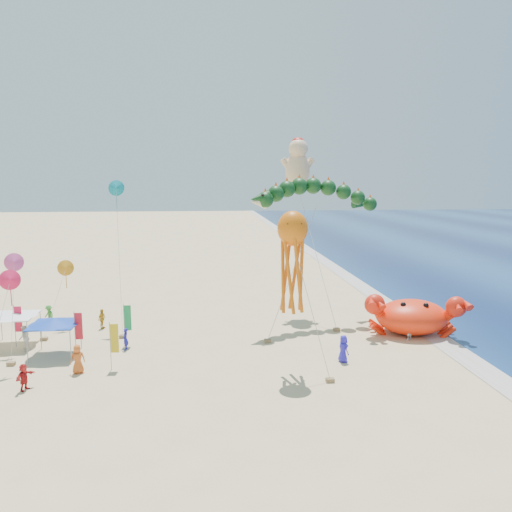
{
  "coord_description": "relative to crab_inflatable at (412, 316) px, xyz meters",
  "views": [
    {
      "loc": [
        -5.72,
        -34.67,
        12.18
      ],
      "look_at": [
        -2.0,
        2.0,
        6.5
      ],
      "focal_mm": 35.0,
      "sensor_mm": 36.0,
      "label": 1
    }
  ],
  "objects": [
    {
      "name": "foam_strip",
      "position": [
        1.5,
        -2.21,
        -1.48
      ],
      "size": [
        320.0,
        320.0,
        0.0
      ],
      "primitive_type": "plane",
      "color": "silver",
      "rests_on": "ground"
    },
    {
      "name": "canopy_white",
      "position": [
        -30.42,
        0.26,
        0.96
      ],
      "size": [
        3.46,
        3.46,
        2.71
      ],
      "color": "gray",
      "rests_on": "ground"
    },
    {
      "name": "crab_inflatable",
      "position": [
        0.0,
        0.0,
        0.0
      ],
      "size": [
        7.7,
        5.88,
        3.37
      ],
      "color": "#FF2C0D",
      "rests_on": "ground"
    },
    {
      "name": "feather_flags",
      "position": [
        -24.84,
        -2.12,
        0.53
      ],
      "size": [
        8.44,
        5.3,
        3.2
      ],
      "color": "gray",
      "rests_on": "ground"
    },
    {
      "name": "canopy_blue",
      "position": [
        -26.78,
        -2.22,
        0.96
      ],
      "size": [
        3.36,
        3.36,
        2.71
      ],
      "color": "gray",
      "rests_on": "ground"
    },
    {
      "name": "ground",
      "position": [
        -10.5,
        -2.21,
        -1.49
      ],
      "size": [
        320.0,
        320.0,
        0.0
      ],
      "primitive_type": "plane",
      "color": "#D1B784",
      "rests_on": "ground"
    },
    {
      "name": "cherub_kite",
      "position": [
        -7.85,
        8.22,
        12.08
      ],
      "size": [
        3.45,
        8.1,
        15.9
      ],
      "color": "#F8C697",
      "rests_on": "ground"
    },
    {
      "name": "octopus_kite",
      "position": [
        -10.88,
        -6.67,
        6.1
      ],
      "size": [
        3.24,
        3.12,
        10.28
      ],
      "color": "orange",
      "rests_on": "ground"
    },
    {
      "name": "beachgoers",
      "position": [
        -22.27,
        -2.04,
        -0.62
      ],
      "size": [
        29.71,
        14.99,
        1.86
      ],
      "color": "beige",
      "rests_on": "ground"
    },
    {
      "name": "dragon_kite",
      "position": [
        -7.03,
        4.52,
        9.08
      ],
      "size": [
        12.07,
        8.82,
        11.89
      ],
      "color": "#0E3514",
      "rests_on": "ground"
    },
    {
      "name": "small_kites",
      "position": [
        -27.28,
        0.78,
        4.98
      ],
      "size": [
        7.68,
        12.75,
        12.16
      ],
      "color": "#0D7F92",
      "rests_on": "ground"
    }
  ]
}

